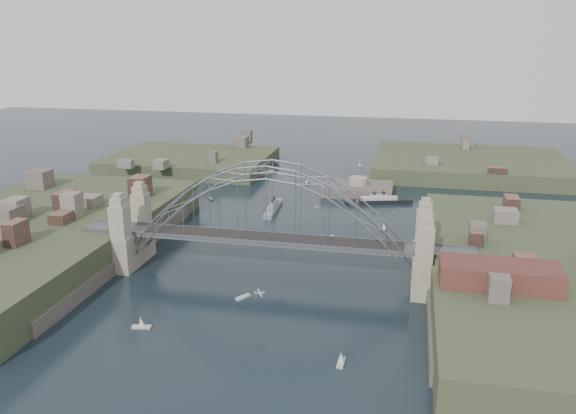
# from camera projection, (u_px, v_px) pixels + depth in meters

# --- Properties ---
(ground) EXTENTS (500.00, 500.00, 0.00)m
(ground) POSITION_uv_depth(u_px,v_px,m) (270.00, 275.00, 123.82)
(ground) COLOR black
(ground) RESTS_ON ground
(bridge) EXTENTS (84.00, 13.80, 24.60)m
(bridge) POSITION_uv_depth(u_px,v_px,m) (270.00, 221.00, 120.27)
(bridge) COLOR #4B4B4D
(bridge) RESTS_ON ground
(shore_west) EXTENTS (50.50, 90.00, 12.00)m
(shore_west) POSITION_uv_depth(u_px,v_px,m) (32.00, 247.00, 134.78)
(shore_west) COLOR #394127
(shore_west) RESTS_ON ground
(shore_east) EXTENTS (50.50, 90.00, 12.00)m
(shore_east) POSITION_uv_depth(u_px,v_px,m) (558.00, 291.00, 111.72)
(shore_east) COLOR #394127
(shore_east) RESTS_ON ground
(headland_nw) EXTENTS (60.00, 45.00, 9.00)m
(headland_nw) POSITION_uv_depth(u_px,v_px,m) (191.00, 166.00, 223.68)
(headland_nw) COLOR #394127
(headland_nw) RESTS_ON ground
(headland_ne) EXTENTS (70.00, 55.00, 9.50)m
(headland_ne) POSITION_uv_depth(u_px,v_px,m) (470.00, 170.00, 216.53)
(headland_ne) COLOR #394127
(headland_ne) RESTS_ON ground
(fort_island) EXTENTS (22.00, 16.00, 9.40)m
(fort_island) POSITION_uv_depth(u_px,v_px,m) (358.00, 195.00, 187.04)
(fort_island) COLOR #4E453E
(fort_island) RESTS_ON ground
(wharf_shed) EXTENTS (20.00, 8.00, 4.00)m
(wharf_shed) POSITION_uv_depth(u_px,v_px,m) (499.00, 275.00, 98.98)
(wharf_shed) COLOR #592D26
(wharf_shed) RESTS_ON shore_east
(finger_pier) EXTENTS (4.00, 22.00, 1.40)m
(finger_pier) POSITION_uv_depth(u_px,v_px,m) (471.00, 363.00, 89.56)
(finger_pier) COLOR #4B4B4D
(finger_pier) RESTS_ON ground
(naval_cruiser_near) EXTENTS (3.22, 18.07, 5.39)m
(naval_cruiser_near) POSITION_uv_depth(u_px,v_px,m) (273.00, 208.00, 168.75)
(naval_cruiser_near) COLOR gray
(naval_cruiser_near) RESTS_ON ground
(naval_cruiser_far) EXTENTS (9.76, 12.48, 4.73)m
(naval_cruiser_far) POSITION_uv_depth(u_px,v_px,m) (257.00, 174.00, 210.23)
(naval_cruiser_far) COLOR gray
(naval_cruiser_far) RESTS_ON ground
(ocean_liner) EXTENTS (20.53, 8.20, 5.04)m
(ocean_liner) POSITION_uv_depth(u_px,v_px,m) (379.00, 201.00, 176.23)
(ocean_liner) COLOR black
(ocean_liner) RESTS_ON ground
(aeroplane) EXTENTS (1.96, 3.15, 0.49)m
(aeroplane) POSITION_uv_depth(u_px,v_px,m) (259.00, 293.00, 102.65)
(aeroplane) COLOR silver
(small_boat_a) EXTENTS (0.89, 2.18, 0.45)m
(small_boat_a) POSITION_uv_depth(u_px,v_px,m) (241.00, 240.00, 144.38)
(small_boat_a) COLOR #B8B7B3
(small_boat_a) RESTS_ON ground
(small_boat_b) EXTENTS (1.94, 1.80, 0.45)m
(small_boat_b) POSITION_uv_depth(u_px,v_px,m) (330.00, 237.00, 146.87)
(small_boat_b) COLOR #B8B7B3
(small_boat_b) RESTS_ON ground
(small_boat_c) EXTENTS (2.64, 3.25, 0.45)m
(small_boat_c) POSITION_uv_depth(u_px,v_px,m) (243.00, 297.00, 113.15)
(small_boat_c) COLOR #B8B7B3
(small_boat_c) RESTS_ON ground
(small_boat_d) EXTENTS (2.06, 1.10, 2.38)m
(small_boat_d) POSITION_uv_depth(u_px,v_px,m) (384.00, 227.00, 151.70)
(small_boat_d) COLOR #B8B7B3
(small_boat_d) RESTS_ON ground
(small_boat_e) EXTENTS (2.68, 3.08, 0.45)m
(small_boat_e) POSITION_uv_depth(u_px,v_px,m) (210.00, 199.00, 180.74)
(small_boat_e) COLOR #B8B7B3
(small_boat_e) RESTS_ON ground
(small_boat_f) EXTENTS (1.43, 0.55, 0.45)m
(small_boat_f) POSITION_uv_depth(u_px,v_px,m) (317.00, 207.00, 171.93)
(small_boat_f) COLOR #B8B7B3
(small_boat_f) RESTS_ON ground
(small_boat_g) EXTENTS (1.13, 3.17, 2.38)m
(small_boat_g) POSITION_uv_depth(u_px,v_px,m) (341.00, 360.00, 90.40)
(small_boat_g) COLOR #B8B7B3
(small_boat_g) RESTS_ON ground
(small_boat_h) EXTENTS (1.99, 1.35, 2.38)m
(small_boat_h) POSITION_uv_depth(u_px,v_px,m) (307.00, 181.00, 198.87)
(small_boat_h) COLOR #B8B7B3
(small_boat_h) RESTS_ON ground
(small_boat_i) EXTENTS (2.35, 1.14, 2.38)m
(small_boat_i) POSITION_uv_depth(u_px,v_px,m) (438.00, 259.00, 130.25)
(small_boat_i) COLOR #B8B7B3
(small_boat_i) RESTS_ON ground
(small_boat_j) EXTENTS (3.52, 1.64, 2.38)m
(small_boat_j) POSITION_uv_depth(u_px,v_px,m) (141.00, 324.00, 101.45)
(small_boat_j) COLOR #B8B7B3
(small_boat_j) RESTS_ON ground
(small_boat_k) EXTENTS (2.04, 1.20, 2.38)m
(small_boat_k) POSITION_uv_depth(u_px,v_px,m) (360.00, 164.00, 224.16)
(small_boat_k) COLOR #B8B7B3
(small_boat_k) RESTS_ON ground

